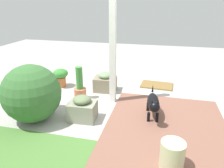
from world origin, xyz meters
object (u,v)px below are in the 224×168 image
Objects in this scene: terracotta_pot_broad at (61,76)px; ceramic_urn at (172,155)px; porch_pillar at (113,37)px; dog at (153,103)px; terracotta_pot_tall at (80,88)px; stone_planter_mid at (82,109)px; round_shrub at (32,93)px; doormat at (157,85)px; stone_planter_nearest at (105,83)px.

terracotta_pot_broad reaches higher than ceramic_urn.
terracotta_pot_broad is (1.28, -0.45, -0.96)m from porch_pillar.
ceramic_urn is (-1.05, 1.54, -1.04)m from porch_pillar.
terracotta_pot_tall is at bearing -16.76° from dog.
stone_planter_mid is 0.82m from round_shrub.
porch_pillar is 2.67× the size of round_shrub.
terracotta_pot_tall reaches higher than stone_planter_mid.
doormat is at bearing -90.55° from dog.
stone_planter_nearest is 0.63m from terracotta_pot_tall.
terracotta_pot_broad is (0.64, -0.50, 0.02)m from terracotta_pot_tall.
porch_pillar is 3.72× the size of terracotta_pot_tall.
dog is at bearing -75.42° from ceramic_urn.
terracotta_pot_broad is at bearing -40.45° from ceramic_urn.
stone_planter_mid reaches higher than stone_planter_nearest.
stone_planter_nearest is at bearing 26.25° from doormat.
stone_planter_nearest is 0.69× the size of dog.
terracotta_pot_broad is (0.97, -1.20, 0.06)m from stone_planter_mid.
round_shrub reaches higher than ceramic_urn.
doormat is at bearing -128.53° from porch_pillar.
dog is at bearing 163.24° from terracotta_pot_tall.
doormat is (0.26, -2.52, -0.16)m from ceramic_urn.
ceramic_urn is (-1.36, 0.78, -0.01)m from stone_planter_mid.
terracotta_pot_tall is at bearing -65.59° from stone_planter_mid.
ceramic_urn is (-1.68, 1.49, -0.06)m from terracotta_pot_tall.
ceramic_urn is (-2.33, 1.99, -0.07)m from terracotta_pot_broad.
porch_pillar is 1.30m from dog.
ceramic_urn is 2.54m from doormat.
round_shrub reaches higher than dog.
round_shrub is at bearing 41.44° from porch_pillar.
stone_planter_mid is 0.78m from terracotta_pot_tall.
ceramic_urn reaches higher than doormat.
dog is at bearing 89.45° from doormat.
terracotta_pot_tall reaches higher than doormat.
round_shrub is at bearing 64.28° from terracotta_pot_tall.
terracotta_pot_broad is 0.59× the size of doormat.
doormat is at bearing -133.84° from round_shrub.
round_shrub is 2.71m from doormat.
terracotta_pot_tall is (0.36, 0.51, 0.05)m from stone_planter_nearest.
stone_planter_nearest is 0.53× the size of round_shrub.
terracotta_pot_broad is at bearing -24.19° from dog.
terracotta_pot_tall is at bearing 4.45° from porch_pillar.
terracotta_pot_broad is (1.01, 0.02, 0.07)m from stone_planter_nearest.
porch_pillar is 1.17m from terracotta_pot_tall.
stone_planter_mid is 1.55m from terracotta_pot_broad.
terracotta_pot_tall is 2.25m from ceramic_urn.
porch_pillar is at bearing 160.68° from terracotta_pot_broad.
terracotta_pot_tall is at bearing -41.45° from ceramic_urn.
porch_pillar reaches higher than terracotta_pot_broad.
dog is 1.99× the size of ceramic_urn.
terracotta_pot_tall reaches higher than dog.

